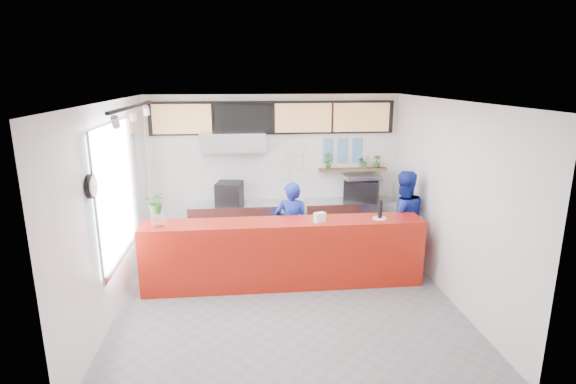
% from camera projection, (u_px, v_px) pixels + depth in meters
% --- Properties ---
extents(floor, '(5.00, 5.00, 0.00)m').
position_uv_depth(floor, '(286.00, 296.00, 7.04)').
color(floor, slate).
rests_on(floor, ground).
extents(ceiling, '(5.00, 5.00, 0.00)m').
position_uv_depth(ceiling, '(286.00, 101.00, 6.28)').
color(ceiling, silver).
extents(wall_back, '(5.00, 0.00, 5.00)m').
position_uv_depth(wall_back, '(274.00, 170.00, 9.07)').
color(wall_back, white).
rests_on(wall_back, ground).
extents(wall_left, '(0.00, 5.00, 5.00)m').
position_uv_depth(wall_left, '(112.00, 209.00, 6.41)').
color(wall_left, white).
rests_on(wall_left, ground).
extents(wall_right, '(0.00, 5.00, 5.00)m').
position_uv_depth(wall_right, '(447.00, 199.00, 6.91)').
color(wall_right, white).
rests_on(wall_right, ground).
extents(service_counter, '(4.50, 0.60, 1.10)m').
position_uv_depth(service_counter, '(284.00, 253.00, 7.28)').
color(service_counter, '#9D180B').
rests_on(service_counter, ground).
extents(cream_band, '(5.00, 0.02, 0.80)m').
position_uv_depth(cream_band, '(274.00, 115.00, 8.78)').
color(cream_band, beige).
rests_on(cream_band, wall_back).
extents(prep_bench, '(1.80, 0.60, 0.90)m').
position_uv_depth(prep_bench, '(236.00, 225.00, 8.96)').
color(prep_bench, '#B2B5BA').
rests_on(prep_bench, ground).
extents(panini_oven, '(0.57, 0.57, 0.43)m').
position_uv_depth(panini_oven, '(229.00, 193.00, 8.78)').
color(panini_oven, black).
rests_on(panini_oven, prep_bench).
extents(extraction_hood, '(1.20, 0.70, 0.35)m').
position_uv_depth(extraction_hood, '(233.00, 141.00, 8.49)').
color(extraction_hood, '#B2B5BA').
rests_on(extraction_hood, ceiling).
extents(hood_lip, '(1.20, 0.69, 0.31)m').
position_uv_depth(hood_lip, '(233.00, 151.00, 8.54)').
color(hood_lip, '#B2B5BA').
rests_on(hood_lip, ceiling).
extents(right_bench, '(1.80, 0.60, 0.90)m').
position_uv_depth(right_bench, '(348.00, 222.00, 9.19)').
color(right_bench, '#B2B5BA').
rests_on(right_bench, ground).
extents(espresso_machine, '(0.79, 0.68, 0.42)m').
position_uv_depth(espresso_machine, '(361.00, 190.00, 9.05)').
color(espresso_machine, black).
rests_on(espresso_machine, right_bench).
extents(espresso_tray, '(0.73, 0.52, 0.07)m').
position_uv_depth(espresso_tray, '(362.00, 177.00, 8.98)').
color(espresso_tray, '#AFB1B6').
rests_on(espresso_tray, espresso_machine).
extents(herb_shelf, '(1.40, 0.18, 0.04)m').
position_uv_depth(herb_shelf, '(353.00, 169.00, 9.13)').
color(herb_shelf, brown).
rests_on(herb_shelf, wall_back).
extents(menu_board_far_left, '(1.10, 0.10, 0.55)m').
position_uv_depth(menu_board_far_left, '(182.00, 119.00, 8.51)').
color(menu_board_far_left, tan).
rests_on(menu_board_far_left, wall_back).
extents(menu_board_mid_left, '(1.10, 0.10, 0.55)m').
position_uv_depth(menu_board_mid_left, '(243.00, 118.00, 8.63)').
color(menu_board_mid_left, black).
rests_on(menu_board_mid_left, wall_back).
extents(menu_board_mid_right, '(1.10, 0.10, 0.55)m').
position_uv_depth(menu_board_mid_right, '(303.00, 118.00, 8.75)').
color(menu_board_mid_right, tan).
rests_on(menu_board_mid_right, wall_back).
extents(menu_board_far_right, '(1.10, 0.10, 0.55)m').
position_uv_depth(menu_board_far_right, '(361.00, 117.00, 8.86)').
color(menu_board_far_right, tan).
rests_on(menu_board_far_right, wall_back).
extents(soffit, '(4.80, 0.04, 0.65)m').
position_uv_depth(soffit, '(274.00, 118.00, 8.77)').
color(soffit, black).
rests_on(soffit, wall_back).
extents(window_pane, '(0.04, 2.20, 1.90)m').
position_uv_depth(window_pane, '(119.00, 190.00, 6.65)').
color(window_pane, silver).
rests_on(window_pane, wall_left).
extents(window_frame, '(0.03, 2.30, 2.00)m').
position_uv_depth(window_frame, '(120.00, 190.00, 6.65)').
color(window_frame, '#B2B5BA').
rests_on(window_frame, wall_left).
extents(wall_clock_rim, '(0.05, 0.30, 0.30)m').
position_uv_depth(wall_clock_rim, '(91.00, 186.00, 5.41)').
color(wall_clock_rim, black).
rests_on(wall_clock_rim, wall_left).
extents(wall_clock_face, '(0.02, 0.26, 0.26)m').
position_uv_depth(wall_clock_face, '(93.00, 186.00, 5.41)').
color(wall_clock_face, white).
rests_on(wall_clock_face, wall_left).
extents(track_rail, '(0.05, 2.40, 0.04)m').
position_uv_depth(track_rail, '(132.00, 106.00, 6.09)').
color(track_rail, black).
rests_on(track_rail, ceiling).
extents(dec_plate_a, '(0.24, 0.03, 0.24)m').
position_uv_depth(dec_plate_a, '(281.00, 158.00, 8.99)').
color(dec_plate_a, silver).
rests_on(dec_plate_a, wall_back).
extents(dec_plate_b, '(0.24, 0.03, 0.24)m').
position_uv_depth(dec_plate_b, '(296.00, 163.00, 9.05)').
color(dec_plate_b, silver).
rests_on(dec_plate_b, wall_back).
extents(dec_plate_c, '(0.24, 0.03, 0.24)m').
position_uv_depth(dec_plate_c, '(281.00, 173.00, 9.07)').
color(dec_plate_c, silver).
rests_on(dec_plate_c, wall_back).
extents(dec_plate_d, '(0.24, 0.03, 0.24)m').
position_uv_depth(dec_plate_d, '(299.00, 150.00, 8.99)').
color(dec_plate_d, silver).
rests_on(dec_plate_d, wall_back).
extents(photo_frame_a, '(0.20, 0.02, 0.25)m').
position_uv_depth(photo_frame_a, '(328.00, 145.00, 9.03)').
color(photo_frame_a, '#598CBF').
rests_on(photo_frame_a, wall_back).
extents(photo_frame_b, '(0.20, 0.02, 0.25)m').
position_uv_depth(photo_frame_b, '(343.00, 144.00, 9.06)').
color(photo_frame_b, '#598CBF').
rests_on(photo_frame_b, wall_back).
extents(photo_frame_c, '(0.20, 0.02, 0.25)m').
position_uv_depth(photo_frame_c, '(357.00, 144.00, 9.09)').
color(photo_frame_c, '#598CBF').
rests_on(photo_frame_c, wall_back).
extents(photo_frame_d, '(0.20, 0.02, 0.25)m').
position_uv_depth(photo_frame_d, '(328.00, 157.00, 9.10)').
color(photo_frame_d, '#598CBF').
rests_on(photo_frame_d, wall_back).
extents(photo_frame_e, '(0.20, 0.02, 0.25)m').
position_uv_depth(photo_frame_e, '(342.00, 157.00, 9.13)').
color(photo_frame_e, '#598CBF').
rests_on(photo_frame_e, wall_back).
extents(photo_frame_f, '(0.20, 0.02, 0.25)m').
position_uv_depth(photo_frame_f, '(357.00, 156.00, 9.16)').
color(photo_frame_f, '#598CBF').
rests_on(photo_frame_f, wall_back).
extents(staff_center, '(0.61, 0.43, 1.59)m').
position_uv_depth(staff_center, '(292.00, 226.00, 7.83)').
color(staff_center, navy).
rests_on(staff_center, ground).
extents(staff_right, '(0.90, 0.72, 1.77)m').
position_uv_depth(staff_right, '(402.00, 220.00, 7.92)').
color(staff_right, navy).
rests_on(staff_right, ground).
extents(herb_a, '(0.20, 0.15, 0.34)m').
position_uv_depth(herb_a, '(328.00, 161.00, 9.03)').
color(herb_a, '#306423').
rests_on(herb_a, herb_shelf).
extents(herb_c, '(0.30, 0.29, 0.27)m').
position_uv_depth(herb_c, '(363.00, 162.00, 9.11)').
color(herb_c, '#306423').
rests_on(herb_c, herb_shelf).
extents(herb_d, '(0.17, 0.16, 0.26)m').
position_uv_depth(herb_d, '(377.00, 162.00, 9.14)').
color(herb_d, '#306423').
rests_on(herb_d, herb_shelf).
extents(glass_vase, '(0.21, 0.21, 0.25)m').
position_uv_depth(glass_vase, '(158.00, 219.00, 6.84)').
color(glass_vase, silver).
rests_on(glass_vase, service_counter).
extents(basil_vase, '(0.33, 0.29, 0.35)m').
position_uv_depth(basil_vase, '(156.00, 202.00, 6.77)').
color(basil_vase, '#306423').
rests_on(basil_vase, glass_vase).
extents(napkin_holder, '(0.20, 0.17, 0.15)m').
position_uv_depth(napkin_holder, '(320.00, 217.00, 7.09)').
color(napkin_holder, white).
rests_on(napkin_holder, service_counter).
extents(white_plate, '(0.28, 0.28, 0.02)m').
position_uv_depth(white_plate, '(380.00, 218.00, 7.27)').
color(white_plate, white).
rests_on(white_plate, service_counter).
extents(pepper_mill, '(0.08, 0.08, 0.29)m').
position_uv_depth(pepper_mill, '(380.00, 209.00, 7.23)').
color(pepper_mill, black).
rests_on(pepper_mill, white_plate).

